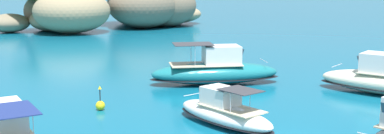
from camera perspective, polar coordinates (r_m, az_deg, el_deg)
The scene contains 5 objects.
islet_large at distance 85.50m, azimuth -5.00°, elevation 7.27°, with size 20.93×26.57×8.47m.
islet_small at distance 75.81m, azimuth -15.22°, elevation 6.16°, with size 20.04×18.21×6.40m.
motorboat_white at distance 26.35m, azimuth 3.74°, elevation -5.29°, with size 4.05×7.08×2.13m.
motorboat_teal at distance 36.68m, azimuth 2.75°, elevation -0.46°, with size 10.09×4.97×3.03m.
channel_buoy at distance 29.86m, azimuth -10.53°, elevation -4.29°, with size 0.56×0.56×1.48m.
Camera 1 is at (-11.98, -19.03, 7.62)m, focal length 46.23 mm.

